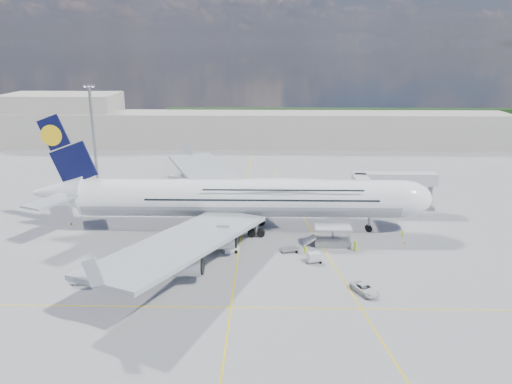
{
  "coord_description": "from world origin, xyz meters",
  "views": [
    {
      "loc": [
        4.8,
        -82.16,
        35.42
      ],
      "look_at": [
        2.94,
        8.0,
        8.56
      ],
      "focal_mm": 35.0,
      "sensor_mm": 36.0,
      "label": 1
    }
  ],
  "objects_px": {
    "dolly_row_a": "(81,278)",
    "dolly_nose_near": "(314,257)",
    "airliner": "(242,197)",
    "crew_van": "(355,246)",
    "baggage_tug": "(231,249)",
    "service_van": "(365,289)",
    "cone_wing_left_outer": "(186,187)",
    "cone_tail": "(71,223)",
    "light_mast": "(93,133)",
    "crew_wing": "(138,256)",
    "dolly_nose_far": "(289,250)",
    "cone_nose": "(405,243)",
    "cone_wing_left_inner": "(232,206)",
    "cargo_loader": "(331,239)",
    "dolly_back": "(128,254)",
    "dolly_row_c": "(129,263)",
    "catering_truck_inner": "(233,206)",
    "jet_bridge": "(383,183)",
    "catering_truck_outer": "(183,184)",
    "cone_wing_right_inner": "(175,271)",
    "crew_loader": "(305,251)",
    "crew_nose": "(403,234)",
    "dolly_row_b": "(149,251)",
    "crew_tug": "(197,253)",
    "cone_wing_right_outer": "(173,266)"
  },
  "relations": [
    {
      "from": "light_mast",
      "to": "cone_nose",
      "type": "height_order",
      "value": "light_mast"
    },
    {
      "from": "catering_truck_inner",
      "to": "cone_tail",
      "type": "relative_size",
      "value": 11.2
    },
    {
      "from": "dolly_nose_near",
      "to": "jet_bridge",
      "type": "bearing_deg",
      "value": 41.24
    },
    {
      "from": "catering_truck_outer",
      "to": "cone_nose",
      "type": "height_order",
      "value": "catering_truck_outer"
    },
    {
      "from": "light_mast",
      "to": "dolly_row_c",
      "type": "bearing_deg",
      "value": -66.94
    },
    {
      "from": "cone_tail",
      "to": "crew_loader",
      "type": "bearing_deg",
      "value": -17.23
    },
    {
      "from": "cone_nose",
      "to": "crew_wing",
      "type": "bearing_deg",
      "value": -169.78
    },
    {
      "from": "airliner",
      "to": "dolly_row_a",
      "type": "xyz_separation_m",
      "value": [
        -23.79,
        -23.33,
        -5.87
      ]
    },
    {
      "from": "dolly_back",
      "to": "baggage_tug",
      "type": "distance_m",
      "value": 17.75
    },
    {
      "from": "cargo_loader",
      "to": "catering_truck_outer",
      "type": "height_order",
      "value": "catering_truck_outer"
    },
    {
      "from": "catering_truck_inner",
      "to": "crew_tug",
      "type": "bearing_deg",
      "value": -127.7
    },
    {
      "from": "jet_bridge",
      "to": "crew_loader",
      "type": "height_order",
      "value": "jet_bridge"
    },
    {
      "from": "airliner",
      "to": "crew_van",
      "type": "xyz_separation_m",
      "value": [
        20.54,
        -9.57,
        -5.94
      ]
    },
    {
      "from": "catering_truck_outer",
      "to": "cone_wing_right_inner",
      "type": "relative_size",
      "value": 15.61
    },
    {
      "from": "jet_bridge",
      "to": "light_mast",
      "type": "bearing_deg",
      "value": 160.98
    },
    {
      "from": "baggage_tug",
      "to": "service_van",
      "type": "xyz_separation_m",
      "value": [
        20.79,
        -14.65,
        -0.02
      ]
    },
    {
      "from": "crew_loader",
      "to": "cone_wing_right_inner",
      "type": "xyz_separation_m",
      "value": [
        -21.47,
        -7.04,
        -0.61
      ]
    },
    {
      "from": "dolly_row_a",
      "to": "crew_van",
      "type": "height_order",
      "value": "dolly_row_a"
    },
    {
      "from": "dolly_row_a",
      "to": "dolly_nose_near",
      "type": "xyz_separation_m",
      "value": [
        36.48,
        8.62,
        -0.06
      ]
    },
    {
      "from": "airliner",
      "to": "dolly_back",
      "type": "relative_size",
      "value": 28.64
    },
    {
      "from": "catering_truck_inner",
      "to": "cone_wing_right_outer",
      "type": "height_order",
      "value": "catering_truck_inner"
    },
    {
      "from": "service_van",
      "to": "crew_van",
      "type": "bearing_deg",
      "value": 58.78
    },
    {
      "from": "cargo_loader",
      "to": "cone_wing_left_inner",
      "type": "bearing_deg",
      "value": 132.08
    },
    {
      "from": "cone_wing_left_outer",
      "to": "cone_tail",
      "type": "height_order",
      "value": "cone_tail"
    },
    {
      "from": "dolly_row_a",
      "to": "crew_loader",
      "type": "distance_m",
      "value": 37.05
    },
    {
      "from": "dolly_row_a",
      "to": "dolly_nose_far",
      "type": "height_order",
      "value": "dolly_row_a"
    },
    {
      "from": "dolly_nose_far",
      "to": "cargo_loader",
      "type": "bearing_deg",
      "value": 3.03
    },
    {
      "from": "cargo_loader",
      "to": "cone_nose",
      "type": "bearing_deg",
      "value": 3.87
    },
    {
      "from": "dolly_back",
      "to": "dolly_nose_far",
      "type": "xyz_separation_m",
      "value": [
        27.81,
        3.56,
        -0.55
      ]
    },
    {
      "from": "dolly_row_c",
      "to": "catering_truck_inner",
      "type": "bearing_deg",
      "value": 75.78
    },
    {
      "from": "dolly_back",
      "to": "cone_wing_right_outer",
      "type": "distance_m",
      "value": 8.93
    },
    {
      "from": "dolly_back",
      "to": "dolly_nose_far",
      "type": "bearing_deg",
      "value": 11.25
    },
    {
      "from": "dolly_row_c",
      "to": "baggage_tug",
      "type": "bearing_deg",
      "value": 37.99
    },
    {
      "from": "service_van",
      "to": "crew_wing",
      "type": "xyz_separation_m",
      "value": [
        -36.26,
        10.72,
        0.22
      ]
    },
    {
      "from": "dolly_row_a",
      "to": "crew_wing",
      "type": "relative_size",
      "value": 1.61
    },
    {
      "from": "airliner",
      "to": "cone_wing_left_outer",
      "type": "xyz_separation_m",
      "value": [
        -15.91,
        30.08,
        -6.59
      ]
    },
    {
      "from": "dolly_row_b",
      "to": "cone_wing_left_inner",
      "type": "distance_m",
      "value": 29.12
    },
    {
      "from": "cargo_loader",
      "to": "dolly_row_a",
      "type": "height_order",
      "value": "cargo_loader"
    },
    {
      "from": "light_mast",
      "to": "cone_wing_right_inner",
      "type": "bearing_deg",
      "value": -60.72
    },
    {
      "from": "crew_loader",
      "to": "cone_wing_left_inner",
      "type": "xyz_separation_m",
      "value": [
        -14.66,
        26.66,
        -0.58
      ]
    },
    {
      "from": "cone_wing_right_inner",
      "to": "cargo_loader",
      "type": "bearing_deg",
      "value": 23.94
    },
    {
      "from": "cargo_loader",
      "to": "catering_truck_outer",
      "type": "bearing_deg",
      "value": 134.25
    },
    {
      "from": "dolly_nose_far",
      "to": "dolly_nose_near",
      "type": "xyz_separation_m",
      "value": [
        3.92,
        -4.44,
        0.58
      ]
    },
    {
      "from": "crew_wing",
      "to": "crew_van",
      "type": "height_order",
      "value": "crew_van"
    },
    {
      "from": "crew_wing",
      "to": "cone_nose",
      "type": "relative_size",
      "value": 3.71
    },
    {
      "from": "dolly_nose_far",
      "to": "crew_van",
      "type": "relative_size",
      "value": 1.89
    },
    {
      "from": "light_mast",
      "to": "crew_wing",
      "type": "distance_m",
      "value": 56.22
    },
    {
      "from": "jet_bridge",
      "to": "service_van",
      "type": "height_order",
      "value": "jet_bridge"
    },
    {
      "from": "jet_bridge",
      "to": "crew_nose",
      "type": "bearing_deg",
      "value": -86.05
    },
    {
      "from": "cone_nose",
      "to": "cone_wing_left_inner",
      "type": "xyz_separation_m",
      "value": [
        -33.41,
        20.97,
        0.03
      ]
    }
  ]
}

